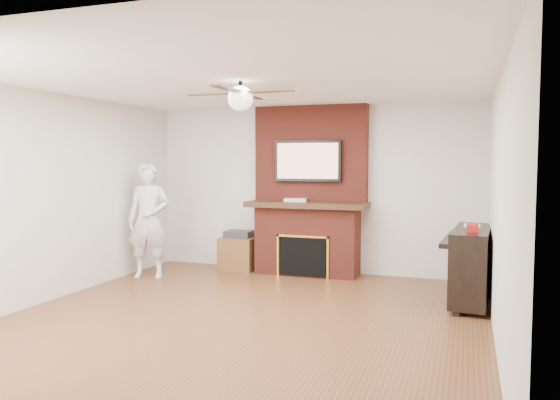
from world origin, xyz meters
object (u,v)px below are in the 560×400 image
(fireplace, at_px, (309,207))
(side_table, at_px, (239,252))
(piano, at_px, (471,263))
(person, at_px, (149,220))

(fireplace, relative_size, side_table, 4.15)
(side_table, relative_size, piano, 0.44)
(fireplace, distance_m, side_table, 1.32)
(person, height_order, piano, person)
(person, xyz_separation_m, piano, (4.38, -0.01, -0.35))
(piano, bearing_deg, side_table, 168.13)
(person, bearing_deg, fireplace, 8.10)
(person, bearing_deg, side_table, 25.75)
(piano, bearing_deg, person, -176.22)
(fireplace, xyz_separation_m, piano, (2.28, -1.03, -0.52))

